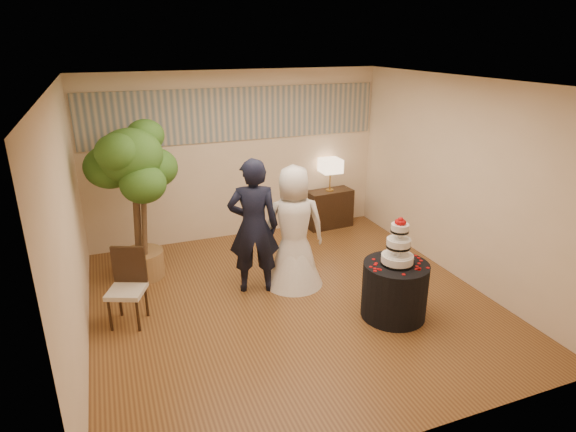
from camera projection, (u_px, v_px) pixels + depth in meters
name	position (u px, v px, depth m)	size (l,w,h in m)	color
floor	(292.00, 301.00, 6.34)	(5.00, 5.00, 0.00)	brown
ceiling	(293.00, 82.00, 5.37)	(5.00, 5.00, 0.00)	white
wall_back	(237.00, 156.00, 8.04)	(5.00, 0.06, 2.80)	beige
wall_front	(412.00, 298.00, 3.67)	(5.00, 0.06, 2.80)	beige
wall_left	(69.00, 228.00, 5.01)	(0.06, 5.00, 2.80)	beige
wall_right	(459.00, 180.00, 6.70)	(0.06, 5.00, 2.80)	beige
mural_border	(236.00, 114.00, 7.78)	(4.90, 0.02, 0.85)	#98978B
groom	(254.00, 227.00, 6.34)	(0.68, 0.44, 1.85)	black
bride	(294.00, 227.00, 6.52)	(0.83, 0.82, 1.71)	white
cake_table	(394.00, 290.00, 5.91)	(0.80, 0.80, 0.71)	black
wedding_cake	(399.00, 241.00, 5.68)	(0.39, 0.39, 0.60)	white
console	(329.00, 209.00, 8.75)	(0.83, 0.37, 0.69)	black
table_lamp	(330.00, 175.00, 8.53)	(0.35, 0.35, 0.58)	beige
ficus_tree	(136.00, 202.00, 6.62)	(1.08, 1.08, 2.28)	#34621E
side_chair	(126.00, 289.00, 5.70)	(0.43, 0.45, 0.93)	black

